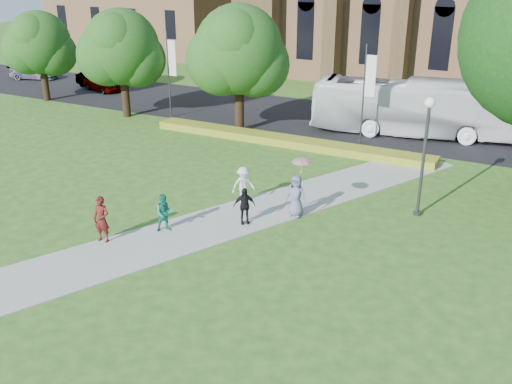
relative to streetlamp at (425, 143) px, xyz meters
The scene contains 20 objects.
ground 10.46m from the streetlamp, 139.09° to the right, with size 160.00×160.00×0.00m, color #2F5F1C.
road 15.79m from the streetlamp, 119.05° to the left, with size 160.00×10.00×0.02m, color black.
footpath 9.86m from the streetlamp, 143.75° to the right, with size 3.20×30.00×0.04m, color #B2B2A8.
flower_hedge 12.02m from the streetlamp, 144.81° to the left, with size 18.00×1.40×0.45m, color gold.
streetlamp is the anchor object (origin of this frame).
street_tree_0 23.77m from the streetlamp, 161.57° to the left, with size 5.20×5.20×7.50m.
street_tree_1 15.81m from the streetlamp, 149.35° to the left, with size 5.60×5.60×8.05m.
street_tree_2 32.65m from the streetlamp, 164.90° to the left, with size 4.80×4.80×6.95m.
banner_pole_0 10.23m from the streetlamp, 121.76° to the left, with size 0.70×0.10×6.00m.
banner_pole_1 21.25m from the streetlamp, 155.83° to the left, with size 0.70×0.10×6.00m.
tour_coach 12.84m from the streetlamp, 105.13° to the left, with size 2.96×12.65×3.52m, color silver.
car_0 32.96m from the streetlamp, 156.04° to the left, with size 1.66×4.12×1.40m, color gray.
car_1 34.23m from the streetlamp, 156.01° to the left, with size 1.54×4.42×1.46m, color gray.
car_2 41.98m from the streetlamp, 159.96° to the left, with size 1.81×4.46×1.29m, color gray.
pedestrian_0 13.61m from the streetlamp, 140.83° to the right, with size 0.69×0.45×1.88m, color #551513.
pedestrian_1 11.23m from the streetlamp, 143.29° to the right, with size 0.77×0.60×1.59m, color #177762.
pedestrian_2 8.15m from the streetlamp, 161.77° to the right, with size 1.10×0.63×1.71m, color silver.
pedestrian_3 8.04m from the streetlamp, 144.92° to the right, with size 0.93×0.39×1.60m, color black.
pedestrian_4 5.86m from the streetlamp, 150.18° to the right, with size 0.90×0.59×1.84m, color slate.
parasol 5.27m from the streetlamp, 150.15° to the right, with size 0.82×0.82×0.72m, color #CF9692.
Camera 1 is at (11.94, -17.05, 10.35)m, focal length 40.00 mm.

